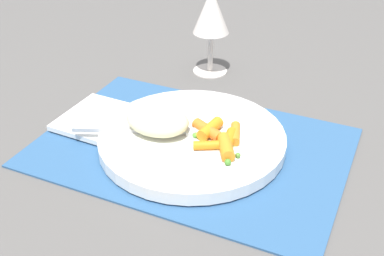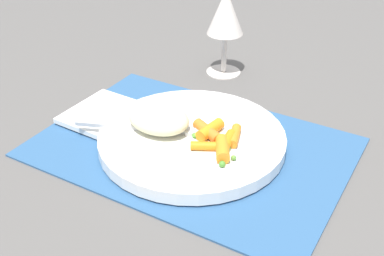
{
  "view_description": "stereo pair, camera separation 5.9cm",
  "coord_description": "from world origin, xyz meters",
  "px_view_note": "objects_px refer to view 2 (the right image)",
  "views": [
    {
      "loc": [
        0.25,
        -0.54,
        0.41
      ],
      "look_at": [
        0.0,
        0.0,
        0.03
      ],
      "focal_mm": 46.43,
      "sensor_mm": 36.0,
      "label": 1
    },
    {
      "loc": [
        0.3,
        -0.51,
        0.41
      ],
      "look_at": [
        0.0,
        0.0,
        0.03
      ],
      "focal_mm": 46.43,
      "sensor_mm": 36.0,
      "label": 2
    }
  ],
  "objects_px": {
    "plate": "(192,139)",
    "napkin": "(100,113)",
    "carrot_portion": "(218,138)",
    "fork": "(160,130)",
    "rice_mound": "(158,118)",
    "wine_glass": "(226,15)"
  },
  "relations": [
    {
      "from": "napkin",
      "to": "fork",
      "type": "bearing_deg",
      "value": -7.15
    },
    {
      "from": "fork",
      "to": "napkin",
      "type": "relative_size",
      "value": 1.71
    },
    {
      "from": "fork",
      "to": "rice_mound",
      "type": "bearing_deg",
      "value": 139.96
    },
    {
      "from": "plate",
      "to": "carrot_portion",
      "type": "relative_size",
      "value": 3.04
    },
    {
      "from": "fork",
      "to": "wine_glass",
      "type": "relative_size",
      "value": 1.25
    },
    {
      "from": "carrot_portion",
      "to": "fork",
      "type": "xyz_separation_m",
      "value": [
        -0.09,
        -0.02,
        -0.0
      ]
    },
    {
      "from": "rice_mound",
      "to": "napkin",
      "type": "bearing_deg",
      "value": 174.34
    },
    {
      "from": "rice_mound",
      "to": "fork",
      "type": "xyz_separation_m",
      "value": [
        0.0,
        -0.0,
        -0.02
      ]
    },
    {
      "from": "rice_mound",
      "to": "plate",
      "type": "bearing_deg",
      "value": 15.91
    },
    {
      "from": "wine_glass",
      "to": "napkin",
      "type": "xyz_separation_m",
      "value": [
        -0.09,
        -0.25,
        -0.1
      ]
    },
    {
      "from": "plate",
      "to": "napkin",
      "type": "relative_size",
      "value": 2.31
    },
    {
      "from": "carrot_portion",
      "to": "napkin",
      "type": "distance_m",
      "value": 0.21
    },
    {
      "from": "plate",
      "to": "carrot_portion",
      "type": "xyz_separation_m",
      "value": [
        0.04,
        -0.0,
        0.02
      ]
    },
    {
      "from": "napkin",
      "to": "wine_glass",
      "type": "bearing_deg",
      "value": 69.67
    },
    {
      "from": "fork",
      "to": "wine_glass",
      "type": "bearing_deg",
      "value": 96.95
    },
    {
      "from": "plate",
      "to": "napkin",
      "type": "distance_m",
      "value": 0.17
    },
    {
      "from": "plate",
      "to": "fork",
      "type": "relative_size",
      "value": 1.35
    },
    {
      "from": "carrot_portion",
      "to": "napkin",
      "type": "relative_size",
      "value": 0.76
    },
    {
      "from": "carrot_portion",
      "to": "wine_glass",
      "type": "height_order",
      "value": "wine_glass"
    },
    {
      "from": "rice_mound",
      "to": "wine_glass",
      "type": "bearing_deg",
      "value": 96.09
    },
    {
      "from": "rice_mound",
      "to": "carrot_portion",
      "type": "height_order",
      "value": "rice_mound"
    },
    {
      "from": "rice_mound",
      "to": "fork",
      "type": "bearing_deg",
      "value": -40.04
    }
  ]
}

